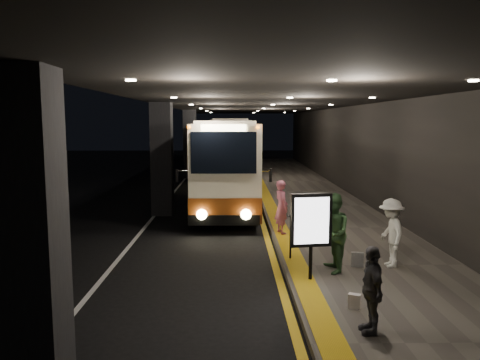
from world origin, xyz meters
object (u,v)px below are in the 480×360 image
object	(u,v)px
coach_second	(226,148)
passenger_boarding	(282,207)
coach_main	(226,166)
bag_plain	(354,301)
passenger_waiting_grey	(371,289)
info_sign	(311,222)
passenger_waiting_green	(332,233)
stanchion_post	(291,237)
passenger_waiting_white	(391,233)
bag_polka	(357,259)

from	to	relation	value
coach_second	passenger_boarding	size ratio (longest dim) A/B	7.09
coach_second	coach_main	bearing A→B (deg)	-92.58
bag_plain	passenger_boarding	bearing A→B (deg)	97.27
passenger_waiting_grey	info_sign	xyz separation A→B (m)	(-0.57, 2.63, 0.57)
passenger_waiting_green	passenger_waiting_grey	size ratio (longest dim) A/B	1.25
coach_main	passenger_waiting_green	world-z (taller)	coach_main
passenger_waiting_grey	stanchion_post	xyz separation A→B (m)	(-0.82, 4.26, -0.18)
bag_plain	passenger_waiting_grey	bearing A→B (deg)	-89.51
coach_second	passenger_waiting_white	bearing A→B (deg)	-82.28
bag_plain	stanchion_post	world-z (taller)	stanchion_post
passenger_boarding	bag_plain	xyz separation A→B (m)	(0.76, -6.00, -0.71)
coach_second	stanchion_post	distance (m)	21.39
passenger_waiting_green	passenger_waiting_grey	distance (m)	3.18
passenger_waiting_white	passenger_boarding	bearing A→B (deg)	-144.97
passenger_boarding	bag_plain	world-z (taller)	passenger_boarding
coach_main	passenger_waiting_white	world-z (taller)	coach_main
coach_second	passenger_waiting_white	size ratio (longest dim) A/B	7.18
passenger_boarding	passenger_waiting_grey	size ratio (longest dim) A/B	1.14
coach_main	info_sign	distance (m)	10.50
bag_polka	coach_second	bearing A→B (deg)	99.03
coach_second	stanchion_post	xyz separation A→B (m)	(1.94, -21.28, -1.08)
passenger_waiting_grey	passenger_boarding	bearing A→B (deg)	-173.35
stanchion_post	passenger_waiting_white	bearing A→B (deg)	-15.99
passenger_waiting_green	bag_polka	distance (m)	1.11
coach_main	passenger_waiting_green	bearing A→B (deg)	-75.46
passenger_boarding	passenger_waiting_green	xyz separation A→B (m)	(0.79, -3.83, 0.09)
passenger_boarding	info_sign	size ratio (longest dim) A/B	0.87
coach_second	passenger_waiting_green	world-z (taller)	coach_second
coach_main	passenger_waiting_grey	world-z (taller)	coach_main
passenger_waiting_white	bag_polka	distance (m)	1.04
bag_polka	bag_plain	world-z (taller)	bag_polka
bag_polka	stanchion_post	xyz separation A→B (m)	(-1.55, 0.70, 0.38)
passenger_waiting_white	bag_polka	world-z (taller)	passenger_waiting_white
passenger_waiting_white	stanchion_post	size ratio (longest dim) A/B	1.49
passenger_waiting_green	coach_main	bearing A→B (deg)	-166.42
passenger_waiting_grey	bag_polka	distance (m)	3.68
bag_plain	stanchion_post	size ratio (longest dim) A/B	0.25
passenger_waiting_grey	bag_plain	world-z (taller)	passenger_waiting_grey
passenger_waiting_grey	bag_polka	xyz separation A→B (m)	(0.73, 3.56, -0.57)
bag_plain	stanchion_post	xyz separation A→B (m)	(-0.81, 3.26, 0.42)
coach_second	bag_plain	world-z (taller)	coach_second
passenger_boarding	info_sign	distance (m)	4.39
coach_second	passenger_waiting_green	bearing A→B (deg)	-86.27
passenger_waiting_grey	coach_second	bearing A→B (deg)	-173.48
coach_main	info_sign	size ratio (longest dim) A/B	5.92
passenger_boarding	stanchion_post	size ratio (longest dim) A/B	1.50
info_sign	stanchion_post	distance (m)	1.81
passenger_waiting_green	info_sign	distance (m)	0.89
info_sign	bag_plain	bearing A→B (deg)	-79.09
passenger_waiting_white	info_sign	world-z (taller)	info_sign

